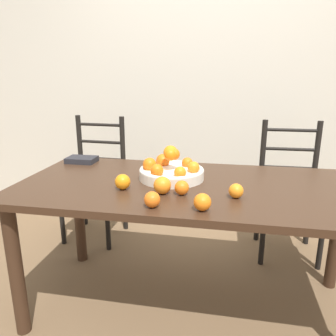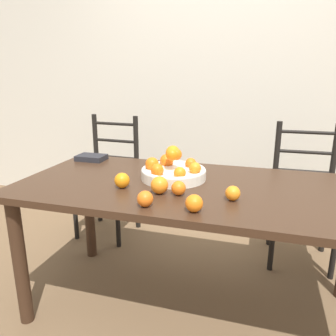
# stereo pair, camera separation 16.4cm
# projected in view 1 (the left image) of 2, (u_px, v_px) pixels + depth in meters

# --- Properties ---
(ground_plane) EXTENTS (12.00, 12.00, 0.00)m
(ground_plane) POSITION_uv_depth(u_px,v_px,m) (191.00, 306.00, 1.88)
(ground_plane) COLOR brown
(wall_back) EXTENTS (8.00, 0.06, 2.60)m
(wall_back) POSITION_uv_depth(u_px,v_px,m) (214.00, 73.00, 2.94)
(wall_back) COLOR beige
(wall_back) RESTS_ON ground_plane
(dining_table) EXTENTS (1.82, 0.86, 0.74)m
(dining_table) POSITION_uv_depth(u_px,v_px,m) (194.00, 201.00, 1.70)
(dining_table) COLOR #382316
(dining_table) RESTS_ON ground_plane
(fruit_bowl) EXTENTS (0.35, 0.35, 0.18)m
(fruit_bowl) POSITION_uv_depth(u_px,v_px,m) (171.00, 170.00, 1.76)
(fruit_bowl) COLOR silver
(fruit_bowl) RESTS_ON dining_table
(orange_loose_0) EXTENTS (0.07, 0.07, 0.07)m
(orange_loose_0) POSITION_uv_depth(u_px,v_px,m) (202.00, 202.00, 1.34)
(orange_loose_0) COLOR orange
(orange_loose_0) RESTS_ON dining_table
(orange_loose_1) EXTENTS (0.07, 0.07, 0.07)m
(orange_loose_1) POSITION_uv_depth(u_px,v_px,m) (182.00, 188.00, 1.52)
(orange_loose_1) COLOR orange
(orange_loose_1) RESTS_ON dining_table
(orange_loose_2) EXTENTS (0.08, 0.08, 0.08)m
(orange_loose_2) POSITION_uv_depth(u_px,v_px,m) (162.00, 185.00, 1.53)
(orange_loose_2) COLOR orange
(orange_loose_2) RESTS_ON dining_table
(orange_loose_3) EXTENTS (0.08, 0.08, 0.08)m
(orange_loose_3) POSITION_uv_depth(u_px,v_px,m) (123.00, 182.00, 1.59)
(orange_loose_3) COLOR orange
(orange_loose_3) RESTS_ON dining_table
(orange_loose_4) EXTENTS (0.07, 0.07, 0.07)m
(orange_loose_4) POSITION_uv_depth(u_px,v_px,m) (152.00, 199.00, 1.38)
(orange_loose_4) COLOR orange
(orange_loose_4) RESTS_ON dining_table
(orange_loose_5) EXTENTS (0.07, 0.07, 0.07)m
(orange_loose_5) POSITION_uv_depth(u_px,v_px,m) (236.00, 191.00, 1.48)
(orange_loose_5) COLOR orange
(orange_loose_5) RESTS_ON dining_table
(chair_left) EXTENTS (0.44, 0.42, 0.96)m
(chair_left) POSITION_uv_depth(u_px,v_px,m) (95.00, 180.00, 2.62)
(chair_left) COLOR black
(chair_left) RESTS_ON ground_plane
(chair_right) EXTENTS (0.43, 0.41, 0.96)m
(chair_right) POSITION_uv_depth(u_px,v_px,m) (289.00, 192.00, 2.36)
(chair_right) COLOR black
(chair_right) RESTS_ON ground_plane
(book_stack) EXTENTS (0.18, 0.13, 0.03)m
(book_stack) POSITION_uv_depth(u_px,v_px,m) (82.00, 160.00, 2.10)
(book_stack) COLOR #232328
(book_stack) RESTS_ON dining_table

